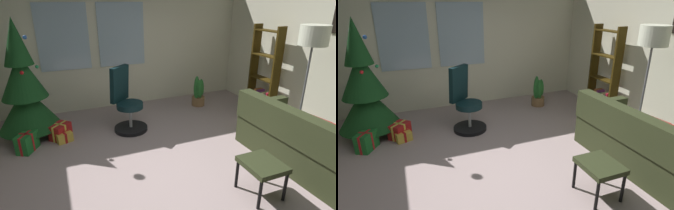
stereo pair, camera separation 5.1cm
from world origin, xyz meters
TOP-DOWN VIEW (x-y plane):
  - ground_plane at (0.00, 0.00)m, footprint 5.37×5.71m
  - wall_back_with_windows at (-0.02, 2.90)m, footprint 5.37×0.12m
  - couch at (1.87, -0.51)m, footprint 1.48×2.06m
  - footstool at (0.83, -0.59)m, footprint 0.41×0.46m
  - holiday_tree at (-1.63, 1.99)m, footprint 0.93×0.93m
  - gift_box_red at (-1.22, 1.73)m, footprint 0.37×0.38m
  - gift_box_green at (-1.68, 1.50)m, footprint 0.32×0.38m
  - gift_box_gold at (-1.18, 1.63)m, footprint 0.30×0.31m
  - office_chair at (-0.13, 1.63)m, footprint 0.59×0.60m
  - bookshelf at (2.47, 1.36)m, footprint 0.18×0.64m
  - floor_lamp at (2.22, 0.22)m, footprint 0.40×0.40m
  - potted_plant at (1.52, 2.17)m, footprint 0.34×0.45m

SIDE VIEW (x-z plane):
  - ground_plane at x=0.00m, z-range -0.10..0.00m
  - gift_box_gold at x=-1.18m, z-range 0.00..0.16m
  - gift_box_red at x=-1.22m, z-range 0.00..0.25m
  - gift_box_green at x=-1.68m, z-range 0.00..0.28m
  - potted_plant at x=1.52m, z-range -0.05..0.59m
  - couch at x=1.87m, z-range -0.11..0.72m
  - footstool at x=0.83m, z-range 0.15..0.57m
  - office_chair at x=-0.13m, z-range -0.13..0.97m
  - bookshelf at x=2.47m, z-range -0.08..1.59m
  - holiday_tree at x=-1.63m, z-range -0.38..1.94m
  - wall_back_with_windows at x=-0.02m, z-range 0.01..2.64m
  - floor_lamp at x=2.22m, z-range 0.64..2.42m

